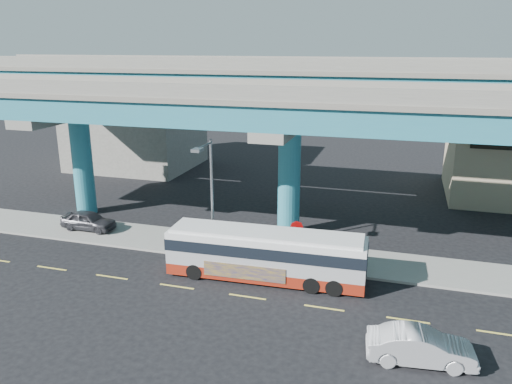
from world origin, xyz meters
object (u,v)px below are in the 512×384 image
(parked_car, at_px, (88,220))
(street_lamp, at_px, (208,183))
(stop_sign, at_px, (296,233))
(sedan, at_px, (421,347))
(transit_bus, at_px, (266,253))

(parked_car, bearing_deg, street_lamp, -101.13)
(stop_sign, bearing_deg, sedan, -47.58)
(transit_bus, bearing_deg, street_lamp, 157.10)
(parked_car, relative_size, street_lamp, 0.54)
(street_lamp, bearing_deg, parked_car, 168.17)
(transit_bus, relative_size, parked_car, 2.85)
(sedan, distance_m, stop_sign, 10.41)
(sedan, height_order, parked_car, parked_car)
(parked_car, height_order, street_lamp, street_lamp)
(transit_bus, relative_size, sedan, 2.47)
(transit_bus, xyz_separation_m, parked_car, (-13.80, 3.54, -0.73))
(parked_car, distance_m, stop_sign, 15.15)
(street_lamp, height_order, stop_sign, street_lamp)
(street_lamp, bearing_deg, sedan, -30.18)
(sedan, distance_m, street_lamp, 14.48)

